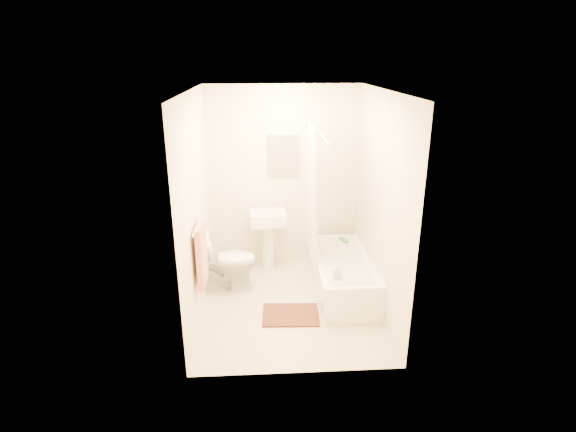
{
  "coord_description": "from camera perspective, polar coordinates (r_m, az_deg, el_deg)",
  "views": [
    {
      "loc": [
        -0.3,
        -4.56,
        2.72
      ],
      "look_at": [
        0.0,
        0.25,
        1.0
      ],
      "focal_mm": 28.0,
      "sensor_mm": 36.0,
      "label": 1
    }
  ],
  "objects": [
    {
      "name": "shower_curtain",
      "position": [
        5.31,
        3.07,
        3.21
      ],
      "size": [
        0.04,
        0.8,
        1.55
      ],
      "primitive_type": "cube",
      "color": "silver",
      "rests_on": "curtain_rod"
    },
    {
      "name": "wall_back",
      "position": [
        5.96,
        -0.57,
        4.89
      ],
      "size": [
        2.0,
        0.02,
        2.4
      ],
      "primitive_type": "cube",
      "color": "beige",
      "rests_on": "ground"
    },
    {
      "name": "toilet",
      "position": [
        5.53,
        -7.93,
        -5.75
      ],
      "size": [
        0.78,
        0.48,
        0.73
      ],
      "primitive_type": "imported",
      "rotation": [
        0.0,
        0.0,
        1.66
      ],
      "color": "white",
      "rests_on": "floor"
    },
    {
      "name": "wall_left",
      "position": [
        4.86,
        -11.68,
        0.98
      ],
      "size": [
        0.02,
        2.4,
        2.4
      ],
      "primitive_type": "cube",
      "color": "beige",
      "rests_on": "ground"
    },
    {
      "name": "bath_mat",
      "position": [
        5.1,
        0.34,
        -12.43
      ],
      "size": [
        0.64,
        0.49,
        0.02
      ],
      "primitive_type": "cube",
      "rotation": [
        0.0,
        0.0,
        -0.05
      ],
      "color": "#54261D",
      "rests_on": "floor"
    },
    {
      "name": "ceiling",
      "position": [
        4.58,
        0.2,
        15.64
      ],
      "size": [
        2.4,
        2.4,
        0.0
      ],
      "primitive_type": "plane",
      "color": "white",
      "rests_on": "ground"
    },
    {
      "name": "toilet_paper",
      "position": [
        5.13,
        -10.35,
        -3.86
      ],
      "size": [
        0.11,
        0.12,
        0.12
      ],
      "primitive_type": "cylinder",
      "rotation": [
        0.0,
        1.57,
        0.0
      ],
      "color": "white",
      "rests_on": "wall_left"
    },
    {
      "name": "soap_bottle",
      "position": [
        4.93,
        6.31,
        -6.94
      ],
      "size": [
        0.11,
        0.11,
        0.19
      ],
      "primitive_type": "imported",
      "rotation": [
        0.0,
        0.0,
        -0.22
      ],
      "color": "silver",
      "rests_on": "bathtub"
    },
    {
      "name": "floor",
      "position": [
        5.32,
        0.17,
        -11.12
      ],
      "size": [
        2.4,
        2.4,
        0.0
      ],
      "primitive_type": "plane",
      "color": "beige",
      "rests_on": "ground"
    },
    {
      "name": "towel_bar",
      "position": [
        4.65,
        -11.5,
        -1.16
      ],
      "size": [
        0.02,
        0.6,
        0.02
      ],
      "primitive_type": "cylinder",
      "rotation": [
        1.57,
        0.0,
        0.0
      ],
      "color": "silver",
      "rests_on": "wall_left"
    },
    {
      "name": "wall_right",
      "position": [
        4.98,
        11.76,
        1.44
      ],
      "size": [
        0.02,
        2.4,
        2.4
      ],
      "primitive_type": "cube",
      "color": "beige",
      "rests_on": "ground"
    },
    {
      "name": "bathtub",
      "position": [
        5.55,
        6.93,
        -7.35
      ],
      "size": [
        0.66,
        1.52,
        0.43
      ],
      "primitive_type": null,
      "color": "white",
      "rests_on": "floor"
    },
    {
      "name": "curtain_rod",
      "position": [
        4.75,
        3.8,
        10.89
      ],
      "size": [
        0.03,
        1.7,
        0.03
      ],
      "primitive_type": "cylinder",
      "rotation": [
        1.57,
        0.0,
        0.0
      ],
      "color": "silver",
      "rests_on": "wall_back"
    },
    {
      "name": "scrub_brush",
      "position": [
        5.93,
        7.09,
        -3.05
      ],
      "size": [
        0.1,
        0.18,
        0.04
      ],
      "primitive_type": "cube",
      "rotation": [
        0.0,
        0.0,
        0.3
      ],
      "color": "green",
      "rests_on": "bathtub"
    },
    {
      "name": "mirror",
      "position": [
        5.87,
        -0.57,
        7.67
      ],
      "size": [
        0.4,
        0.03,
        0.55
      ],
      "primitive_type": "cube",
      "color": "white",
      "rests_on": "wall_back"
    },
    {
      "name": "sink",
      "position": [
        5.96,
        -2.52,
        -2.82
      ],
      "size": [
        0.47,
        0.39,
        0.89
      ],
      "primitive_type": null,
      "rotation": [
        0.0,
        0.0,
        0.05
      ],
      "color": "white",
      "rests_on": "floor"
    },
    {
      "name": "towel",
      "position": [
        4.77,
        -10.89,
        -4.75
      ],
      "size": [
        0.06,
        0.45,
        0.66
      ],
      "primitive_type": "cube",
      "color": "#CC7266",
      "rests_on": "towel_bar"
    }
  ]
}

